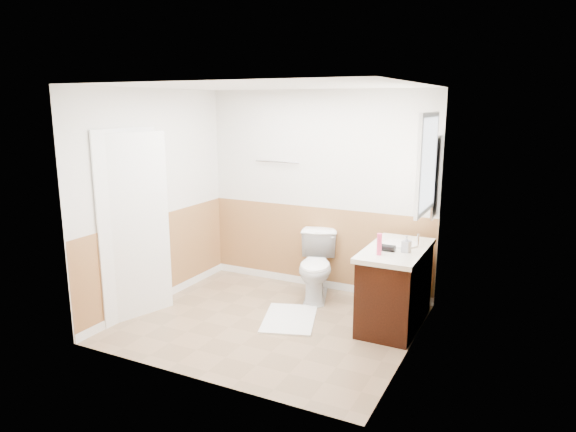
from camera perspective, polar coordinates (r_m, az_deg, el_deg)
The scene contains 32 objects.
floor at distance 5.70m, azimuth -2.06°, elevation -11.76°, with size 3.00×3.00×0.00m, color #8C7051.
ceiling at distance 5.20m, azimuth -2.28°, elevation 14.24°, with size 3.00×3.00×0.00m, color white.
wall_back at distance 6.46m, azimuth 3.36°, elevation 2.74°, with size 3.00×3.00×0.00m, color silver.
wall_front at distance 4.25m, azimuth -10.59°, elevation -2.57°, with size 3.00×3.00×0.00m, color silver.
wall_left at distance 6.16m, azimuth -14.52°, elevation 1.88°, with size 3.00×3.00×0.00m, color silver.
wall_right at distance 4.79m, azimuth 13.78°, elevation -1.01°, with size 3.00×3.00×0.00m, color silver.
wainscot_back at distance 6.62m, azimuth 3.24°, elevation -3.69°, with size 3.00×3.00×0.00m, color #AB7344.
wainscot_front at distance 4.51m, azimuth -10.11°, elevation -11.79°, with size 3.00×3.00×0.00m, color #AB7344.
wainscot_left at distance 6.33m, azimuth -14.07°, elevation -4.81°, with size 2.60×2.60×0.00m, color #AB7344.
wainscot_right at distance 5.02m, azimuth 13.20°, elevation -9.35°, with size 2.60×2.60×0.00m, color #AB7344.
toilet at distance 6.27m, azimuth 3.19°, elevation -5.58°, with size 0.45×0.78×0.80m, color white.
bath_mat at distance 5.77m, azimuth 0.16°, elevation -11.32°, with size 0.55×0.80×0.02m, color white.
vanity_cabinet at distance 5.64m, azimuth 11.80°, elevation -7.90°, with size 0.55×1.10×0.80m, color black.
vanity_knob_left at distance 5.58m, azimuth 8.61°, elevation -6.38°, with size 0.03×0.03×0.03m, color white.
vanity_knob_right at distance 5.76m, azimuth 9.23°, elevation -5.79°, with size 0.03×0.03×0.03m, color white.
countertop at distance 5.51m, azimuth 11.90°, elevation -3.74°, with size 0.60×1.15×0.05m, color silver.
sink_basin at distance 5.64m, azimuth 12.40°, elevation -3.02°, with size 0.36×0.36×0.02m, color white.
faucet at distance 5.59m, azimuth 14.22°, elevation -2.63°, with size 0.02×0.02×0.14m, color silver.
lotion_bottle at distance 5.20m, azimuth 10.09°, elevation -3.10°, with size 0.05×0.05×0.22m, color #E83C6C.
soap_dispenser at distance 5.35m, azimuth 13.00°, elevation -3.03°, with size 0.08×0.08×0.18m, color #9A9FAE.
hair_dryer_body at distance 5.36m, azimuth 11.08°, elevation -3.50°, with size 0.07×0.07×0.14m, color black.
hair_dryer_handle at distance 5.40m, azimuth 10.83°, elevation -3.71°, with size 0.03×0.03×0.07m, color black.
mirror_panel at distance 5.81m, azimuth 16.14°, elevation 4.17°, with size 0.02×0.35×0.90m, color silver.
window_frame at distance 5.29m, azimuth 15.18°, elevation 5.65°, with size 0.04×0.80×1.00m, color white.
window_glass at distance 5.28m, azimuth 15.35°, elevation 5.63°, with size 0.01×0.70×0.90m, color white.
door at distance 5.82m, azimuth -16.54°, elevation -1.16°, with size 0.05×0.80×2.04m, color white.
door_frame at distance 5.86m, azimuth -17.09°, elevation -0.99°, with size 0.02×0.92×2.10m, color white.
door_knob at distance 6.03m, azimuth -13.96°, elevation -1.22°, with size 0.06×0.06×0.06m, color silver.
towel_bar at distance 6.60m, azimuth -1.20°, elevation 6.03°, with size 0.02×0.02×0.62m, color silver.
tp_holder_bar at distance 6.55m, azimuth 2.25°, elevation -2.03°, with size 0.02×0.02×0.14m, color silver.
tp_roll at distance 6.55m, azimuth 2.25°, elevation -2.03°, with size 0.11×0.11×0.10m, color white.
tp_sheet at distance 6.58m, azimuth 2.24°, elevation -2.96°, with size 0.10×0.01×0.16m, color white.
Camera 1 is at (2.50, -4.56, 2.33)m, focal length 32.05 mm.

